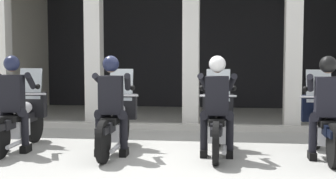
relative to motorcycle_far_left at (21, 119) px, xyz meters
name	(u,v)px	position (x,y,z in m)	size (l,w,h in m)	color
ground_plane	(183,125)	(2.48, 2.89, -0.50)	(80.00, 80.00, 0.00)	#999993
station_building	(197,30)	(2.67, 4.89, 1.67)	(9.73, 4.25, 3.49)	black
kerb_strip	(189,127)	(2.67, 2.27, -0.44)	(9.23, 0.24, 0.12)	#B7B5AD
motorcycle_far_left	(21,119)	(0.00, 0.00, 0.00)	(0.62, 2.04, 1.35)	black
police_officer_far_left	(13,95)	(0.00, -0.28, 0.44)	(0.63, 0.61, 1.58)	black
motorcycle_center_left	(116,122)	(1.65, -0.07, 0.00)	(0.62, 2.04, 1.35)	black
police_officer_center_left	(111,97)	(1.65, -0.35, 0.44)	(0.63, 0.61, 1.58)	black
motorcycle_center_right	(217,123)	(3.31, 0.03, 0.00)	(0.62, 2.04, 1.35)	black
police_officer_center_right	(217,97)	(3.31, -0.26, 0.44)	(0.63, 0.61, 1.58)	black
motorcycle_far_right	(323,125)	(4.96, 0.04, 0.00)	(0.62, 2.04, 1.35)	black
police_officer_far_right	(327,99)	(4.96, -0.25, 0.44)	(0.63, 0.61, 1.58)	black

